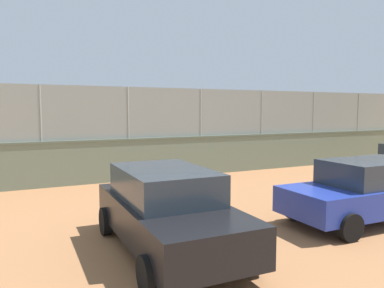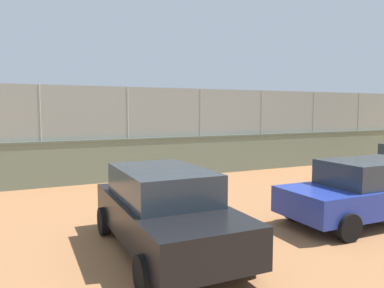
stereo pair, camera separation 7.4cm
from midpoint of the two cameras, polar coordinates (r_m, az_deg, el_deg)
name	(u,v)px [view 2 (the right image)]	position (r m, az deg, el deg)	size (l,w,h in m)	color
ground_plane	(174,150)	(26.03, -2.75, -0.94)	(260.00, 260.00, 0.00)	#A36B42
perimeter_wall	(200,155)	(16.20, 1.38, -1.69)	(32.68, 1.48, 1.68)	slate
fence_panel_on_wall	(200,112)	(16.08, 1.39, 4.85)	(32.08, 1.20, 2.02)	gray
player_at_service_line	(269,141)	(21.79, 11.84, 0.43)	(1.04, 0.90, 1.71)	navy
player_crossing_court	(106,141)	(22.82, -12.97, 0.38)	(0.94, 0.93, 1.57)	#591919
sports_ball	(276,138)	(20.01, 12.82, 0.83)	(0.12, 0.12, 0.12)	orange
spare_ball_by_wall	(289,162)	(20.55, 14.78, -2.61)	(0.11, 0.11, 0.11)	white
courtside_bench	(374,149)	(25.16, 26.18, -0.63)	(1.61, 0.44, 0.87)	gray
parked_car_black	(165,209)	(7.54, -3.91, -9.86)	(2.11, 4.48, 1.63)	black
parked_car_blue	(367,190)	(10.39, 25.38, -6.37)	(4.43, 2.03, 1.56)	#23389E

